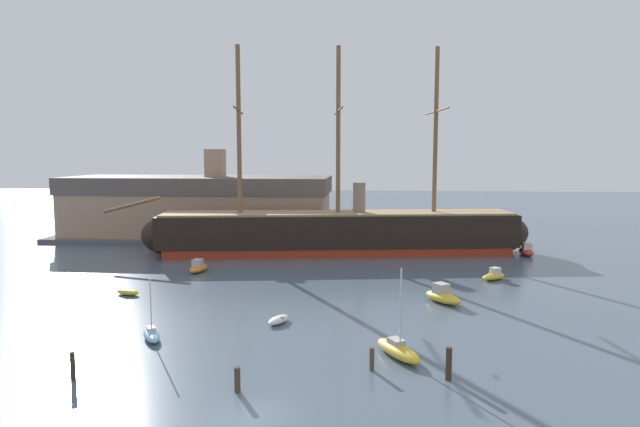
{
  "coord_description": "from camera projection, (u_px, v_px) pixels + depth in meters",
  "views": [
    {
      "loc": [
        6.53,
        -30.03,
        15.37
      ],
      "look_at": [
        0.92,
        34.1,
        8.3
      ],
      "focal_mm": 30.46,
      "sensor_mm": 36.0,
      "label": 1
    }
  ],
  "objects": [
    {
      "name": "sailboat_foreground_right",
      "position": [
        398.0,
        350.0,
        41.19
      ],
      "size": [
        4.05,
        5.42,
        6.94
      ],
      "color": "gold",
      "rests_on": "ground"
    },
    {
      "name": "sailboat_foreground_left",
      "position": [
        151.0,
        334.0,
        45.18
      ],
      "size": [
        3.03,
        4.03,
        5.17
      ],
      "color": "#7FB2D6",
      "rests_on": "ground"
    },
    {
      "name": "mooring_piling_midwater",
      "position": [
        237.0,
        380.0,
        35.14
      ],
      "size": [
        0.39,
        0.39,
        1.64
      ],
      "primitive_type": "cylinder",
      "color": "#423323",
      "rests_on": "ground"
    },
    {
      "name": "motorboat_alongside_bow",
      "position": [
        198.0,
        267.0,
        70.95
      ],
      "size": [
        2.15,
        4.3,
        1.74
      ],
      "color": "orange",
      "rests_on": "ground"
    },
    {
      "name": "dinghy_mid_left",
      "position": [
        128.0,
        292.0,
        59.36
      ],
      "size": [
        3.02,
        1.99,
        0.66
      ],
      "color": "gold",
      "rests_on": "ground"
    },
    {
      "name": "motorboat_distant_centre",
      "position": [
        329.0,
        238.0,
        96.67
      ],
      "size": [
        4.03,
        2.71,
        1.57
      ],
      "color": "silver",
      "rests_on": "ground"
    },
    {
      "name": "mooring_piling_nearest",
      "position": [
        73.0,
        366.0,
        36.91
      ],
      "size": [
        0.37,
        0.37,
        1.97
      ],
      "primitive_type": "cylinder",
      "color": "#382B1E",
      "rests_on": "ground"
    },
    {
      "name": "motorboat_alongside_stern",
      "position": [
        494.0,
        276.0,
        66.48
      ],
      "size": [
        3.77,
        3.4,
        1.51
      ],
      "color": "gold",
      "rests_on": "ground"
    },
    {
      "name": "dinghy_near_centre",
      "position": [
        279.0,
        320.0,
        49.42
      ],
      "size": [
        2.27,
        3.06,
        0.66
      ],
      "color": "silver",
      "rests_on": "ground"
    },
    {
      "name": "motorboat_far_left",
      "position": [
        161.0,
        245.0,
        88.29
      ],
      "size": [
        4.56,
        2.89,
        1.78
      ],
      "color": "#B22D28",
      "rests_on": "ground"
    },
    {
      "name": "seagull_in_flight",
      "position": [
        317.0,
        176.0,
        62.59
      ],
      "size": [
        0.42,
        1.17,
        0.13
      ],
      "color": "silver"
    },
    {
      "name": "mooring_piling_right_pair",
      "position": [
        372.0,
        359.0,
        38.63
      ],
      "size": [
        0.34,
        0.34,
        1.66
      ],
      "primitive_type": "cylinder",
      "color": "#4C3D2D",
      "rests_on": "ground"
    },
    {
      "name": "motorboat_far_right",
      "position": [
        526.0,
        251.0,
        82.61
      ],
      "size": [
        2.01,
        4.62,
        1.92
      ],
      "color": "#B22D28",
      "rests_on": "ground"
    },
    {
      "name": "mooring_piling_left_pair",
      "position": [
        449.0,
        364.0,
        36.98
      ],
      "size": [
        0.43,
        0.43,
        2.28
      ],
      "primitive_type": "cylinder",
      "color": "#382B1E",
      "rests_on": "ground"
    },
    {
      "name": "tall_ship",
      "position": [
        338.0,
        232.0,
        83.64
      ],
      "size": [
        65.15,
        17.11,
        31.42
      ],
      "color": "maroon",
      "rests_on": "ground"
    },
    {
      "name": "motorboat_mid_right",
      "position": [
        443.0,
        296.0,
        56.34
      ],
      "size": [
        4.33,
        4.97,
        1.98
      ],
      "color": "gold",
      "rests_on": "ground"
    },
    {
      "name": "dockside_warehouse_left",
      "position": [
        200.0,
        207.0,
        99.5
      ],
      "size": [
        51.3,
        19.14,
        16.25
      ],
      "color": "#565659",
      "rests_on": "ground"
    },
    {
      "name": "ground_plane",
      "position": [
        254.0,
        416.0,
        31.98
      ],
      "size": [
        400.0,
        400.0,
        0.0
      ],
      "primitive_type": "plane",
      "color": "#4C5B6B"
    }
  ]
}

